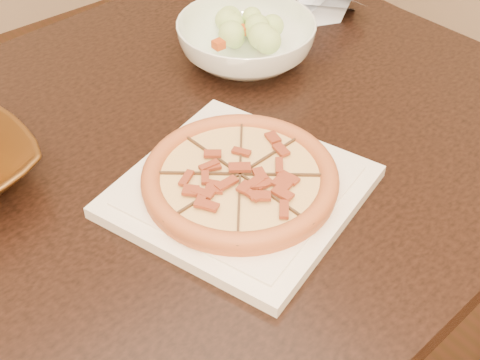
{
  "coord_description": "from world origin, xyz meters",
  "views": [
    {
      "loc": [
        -0.22,
        -0.53,
        1.39
      ],
      "look_at": [
        0.2,
        -0.0,
        0.78
      ],
      "focal_mm": 50.0,
      "sensor_mm": 36.0,
      "label": 1
    }
  ],
  "objects_px": {
    "pizza": "(240,178)",
    "plate": "(240,190)",
    "salad_bowl": "(246,42)",
    "dining_table": "(125,229)"
  },
  "relations": [
    {
      "from": "pizza",
      "to": "salad_bowl",
      "type": "distance_m",
      "value": 0.36
    },
    {
      "from": "plate",
      "to": "dining_table",
      "type": "bearing_deg",
      "value": 131.21
    },
    {
      "from": "plate",
      "to": "pizza",
      "type": "bearing_deg",
      "value": 88.51
    },
    {
      "from": "plate",
      "to": "pizza",
      "type": "height_order",
      "value": "pizza"
    },
    {
      "from": "pizza",
      "to": "salad_bowl",
      "type": "height_order",
      "value": "salad_bowl"
    },
    {
      "from": "dining_table",
      "to": "pizza",
      "type": "xyz_separation_m",
      "value": [
        0.12,
        -0.13,
        0.13
      ]
    },
    {
      "from": "pizza",
      "to": "plate",
      "type": "bearing_deg",
      "value": -91.49
    },
    {
      "from": "plate",
      "to": "pizza",
      "type": "distance_m",
      "value": 0.02
    },
    {
      "from": "dining_table",
      "to": "plate",
      "type": "height_order",
      "value": "plate"
    },
    {
      "from": "salad_bowl",
      "to": "pizza",
      "type": "bearing_deg",
      "value": -130.5
    }
  ]
}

